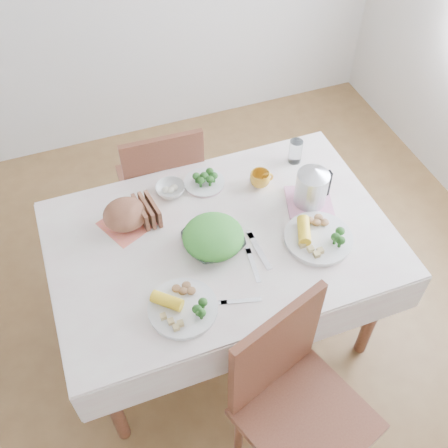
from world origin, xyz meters
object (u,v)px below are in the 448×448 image
object	(u,v)px
chair_near	(305,422)
dining_table	(222,286)
dinner_plate_left	(183,308)
chair_far	(160,184)
electric_kettle	(312,185)
salad_bowl	(213,242)
dinner_plate_right	(318,239)
yellow_mug	(260,179)

from	to	relation	value
chair_near	dining_table	bearing A→B (deg)	75.87
dinner_plate_left	chair_far	bearing A→B (deg)	80.75
dinner_plate_left	electric_kettle	world-z (taller)	electric_kettle
salad_bowl	dinner_plate_right	world-z (taller)	salad_bowl
chair_near	chair_far	world-z (taller)	chair_near
dinner_plate_left	dining_table	bearing A→B (deg)	47.71
dining_table	yellow_mug	size ratio (longest dim) A/B	14.23
chair_near	yellow_mug	size ratio (longest dim) A/B	10.26
salad_bowl	dinner_plate_left	distance (m)	0.34
chair_far	chair_near	bearing A→B (deg)	98.71
chair_near	electric_kettle	world-z (taller)	electric_kettle
yellow_mug	electric_kettle	distance (m)	0.27
dining_table	chair_near	size ratio (longest dim) A/B	1.39
chair_far	yellow_mug	distance (m)	0.70
dining_table	dinner_plate_right	xyz separation A→B (m)	(0.39, -0.17, 0.40)
dining_table	electric_kettle	bearing A→B (deg)	6.23
dinner_plate_left	yellow_mug	world-z (taller)	yellow_mug
electric_kettle	salad_bowl	bearing A→B (deg)	-167.86
chair_near	chair_far	xyz separation A→B (m)	(-0.17, 1.49, 0.00)
chair_near	electric_kettle	size ratio (longest dim) A/B	4.90
chair_near	dinner_plate_left	bearing A→B (deg)	106.03
dining_table	chair_far	bearing A→B (deg)	98.54
yellow_mug	salad_bowl	bearing A→B (deg)	-140.36
electric_kettle	chair_near	bearing A→B (deg)	-112.48
salad_bowl	chair_far	bearing A→B (deg)	94.35
chair_far	yellow_mug	size ratio (longest dim) A/B	9.67
yellow_mug	dinner_plate_right	bearing A→B (deg)	-75.42
chair_far	electric_kettle	distance (m)	0.96
chair_far	dinner_plate_right	bearing A→B (deg)	121.66
chair_near	salad_bowl	xyz separation A→B (m)	(-0.12, 0.74, 0.33)
dinner_plate_right	electric_kettle	xyz separation A→B (m)	(0.06, 0.21, 0.11)
dining_table	yellow_mug	distance (m)	0.57
salad_bowl	chair_near	bearing A→B (deg)	-80.95
dining_table	electric_kettle	world-z (taller)	electric_kettle
chair_near	yellow_mug	bearing A→B (deg)	58.84
dinner_plate_left	dinner_plate_right	size ratio (longest dim) A/B	0.92
yellow_mug	electric_kettle	xyz separation A→B (m)	(0.17, -0.19, 0.08)
salad_bowl	yellow_mug	bearing A→B (deg)	39.64
salad_bowl	electric_kettle	size ratio (longest dim) A/B	1.21
chair_near	dinner_plate_right	world-z (taller)	chair_near
yellow_mug	chair_far	bearing A→B (deg)	129.97
chair_near	dinner_plate_right	size ratio (longest dim) A/B	3.35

